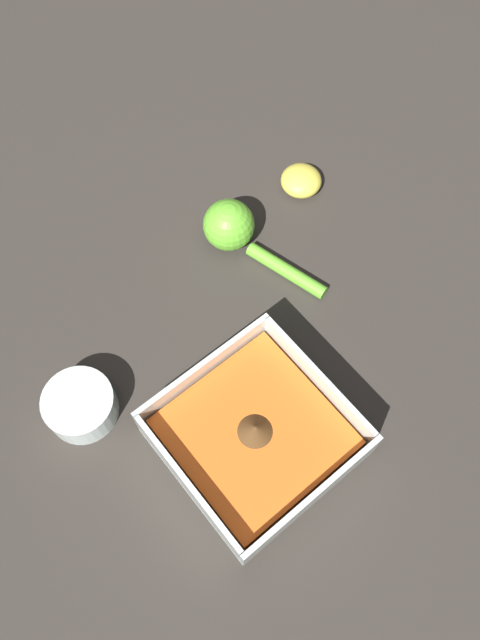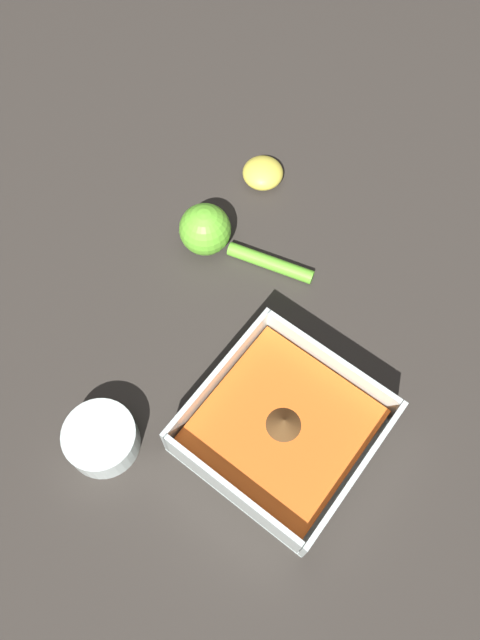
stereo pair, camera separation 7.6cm
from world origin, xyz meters
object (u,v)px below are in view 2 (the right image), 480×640
spice_bowl (102,439)px  lemon_squeezer (212,233)px  square_dish (283,430)px  lemon_half (263,173)px

spice_bowl → lemon_squeezer: (-0.29, -0.07, 0.01)m
spice_bowl → lemon_squeezer: size_ratio=0.46×
spice_bowl → lemon_squeezer: lemon_squeezer is taller
square_dish → spice_bowl: bearing=-49.9°
lemon_squeezer → lemon_half: 0.13m
spice_bowl → lemon_squeezer: 0.30m
lemon_squeezer → spice_bowl: bearing=88.6°
square_dish → lemon_half: 0.38m
spice_bowl → square_dish: bearing=130.1°
lemon_squeezer → square_dish: bearing=130.7°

